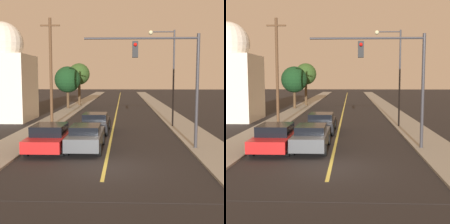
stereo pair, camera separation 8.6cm
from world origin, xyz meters
The scene contains 13 objects.
ground_plane centered at (0.00, 0.00, 0.00)m, with size 200.00×200.00×0.00m, color black.
road_surface centered at (0.00, 36.00, 0.01)m, with size 9.10×80.00×0.01m.
sidewalk_left centered at (-5.80, 36.00, 0.06)m, with size 2.50×80.00×0.12m.
sidewalk_right centered at (5.80, 36.00, 0.06)m, with size 2.50×80.00×0.12m.
car_near_lane_front centered at (-1.27, 3.47, 0.76)m, with size 1.93×4.47×1.45m.
car_near_lane_second centered at (-1.27, 9.32, 0.77)m, with size 2.08×4.63×1.45m.
car_outer_lane_front centered at (-3.28, 3.39, 0.76)m, with size 2.10×4.81×1.49m.
traffic_signal_mast centered at (3.41, 3.83, 4.54)m, with size 6.41×0.42×6.38m.
streetlamp_right centered at (4.42, 11.88, 5.08)m, with size 2.15×0.36×7.79m.
utility_pole_left centered at (-5.15, 11.86, 4.68)m, with size 1.60×0.24×8.79m.
tree_left_near centered at (-6.43, 26.64, 3.86)m, with size 3.39×3.39×5.46m.
tree_left_far centered at (-5.60, 31.42, 4.61)m, with size 3.08×3.08×6.08m.
domed_building_left centered at (-10.70, 15.83, 4.25)m, with size 5.31×5.31×9.34m.
Camera 1 is at (0.83, -13.79, 4.05)m, focal length 50.00 mm.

